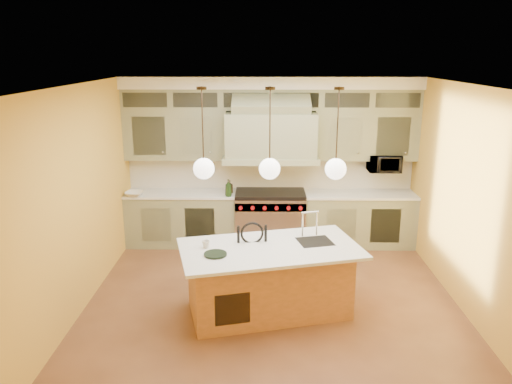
{
  "coord_description": "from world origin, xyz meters",
  "views": [
    {
      "loc": [
        -0.14,
        -6.15,
        3.28
      ],
      "look_at": [
        -0.23,
        0.7,
        1.36
      ],
      "focal_mm": 35.0,
      "sensor_mm": 36.0,
      "label": 1
    }
  ],
  "objects_px": {
    "kitchen_island": "(269,278)",
    "microwave": "(384,163)",
    "counter_stool": "(254,264)",
    "range": "(270,218)"
  },
  "relations": [
    {
      "from": "counter_stool",
      "to": "kitchen_island",
      "type": "bearing_deg",
      "value": -3.22
    },
    {
      "from": "range",
      "to": "counter_stool",
      "type": "relative_size",
      "value": 1.01
    },
    {
      "from": "counter_stool",
      "to": "microwave",
      "type": "height_order",
      "value": "microwave"
    },
    {
      "from": "counter_stool",
      "to": "microwave",
      "type": "distance_m",
      "value": 3.43
    },
    {
      "from": "range",
      "to": "microwave",
      "type": "xyz_separation_m",
      "value": [
        1.95,
        0.11,
        0.96
      ]
    },
    {
      "from": "range",
      "to": "counter_stool",
      "type": "bearing_deg",
      "value": -95.87
    },
    {
      "from": "counter_stool",
      "to": "microwave",
      "type": "bearing_deg",
      "value": 40.74
    },
    {
      "from": "kitchen_island",
      "to": "microwave",
      "type": "relative_size",
      "value": 4.54
    },
    {
      "from": "kitchen_island",
      "to": "microwave",
      "type": "distance_m",
      "value": 3.35
    },
    {
      "from": "kitchen_island",
      "to": "microwave",
      "type": "xyz_separation_m",
      "value": [
        2.0,
        2.5,
        0.98
      ]
    }
  ]
}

